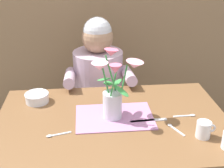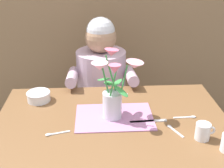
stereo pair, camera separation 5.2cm
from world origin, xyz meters
name	(u,v)px [view 1 (the left image)]	position (x,y,z in m)	size (l,w,h in m)	color
dining_table	(113,136)	(0.00, 0.00, 0.64)	(1.20, 0.80, 0.74)	brown
seated_person	(99,96)	(-0.04, 0.62, 0.56)	(0.45, 0.47, 1.14)	#4C4C56
striped_placemat	(115,117)	(0.01, 0.02, 0.74)	(0.40, 0.28, 0.01)	#B275A3
flower_vase	(114,89)	(0.01, 0.03, 0.90)	(0.29, 0.22, 0.35)	silver
ceramic_bowl	(37,97)	(-0.41, 0.24, 0.77)	(0.14, 0.14, 0.06)	white
dinner_knife	(149,121)	(0.18, -0.03, 0.74)	(0.19, 0.02, 0.01)	silver
tea_cup	(204,129)	(0.40, -0.19, 0.78)	(0.09, 0.07, 0.08)	silver
spoon_0	(55,135)	(-0.29, -0.11, 0.74)	(0.12, 0.04, 0.01)	silver
spoon_1	(188,115)	(0.40, 0.00, 0.74)	(0.12, 0.02, 0.01)	silver
spoon_2	(173,128)	(0.29, -0.11, 0.74)	(0.06, 0.11, 0.01)	silver
spoon_3	(113,94)	(0.03, 0.28, 0.74)	(0.12, 0.02, 0.01)	silver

